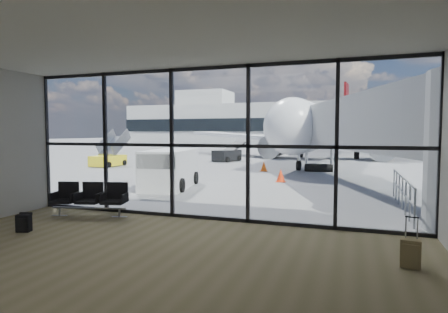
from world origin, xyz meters
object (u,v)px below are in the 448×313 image
Objects in this scene: service_van at (170,168)px; mobile_stairs at (109,159)px; suitcase at (411,253)px; belt_loader at (228,155)px; seating_row at (91,197)px; backpack at (24,223)px; airliner at (329,129)px.

mobile_stairs is (-9.69, 8.64, -0.36)m from service_van.
belt_loader reaches higher than suitcase.
seating_row is at bearing -96.63° from service_van.
service_van reaches higher than seating_row.
backpack is 0.01× the size of airliner.
backpack is at bearing -100.16° from service_van.
backpack is at bearing -168.17° from suitcase.
service_van is at bearing 79.90° from seating_row.
seating_row is 0.72× the size of mobile_stairs.
mobile_stairs is (-10.09, 14.70, -0.03)m from seating_row.
seating_row is at bearing -95.40° from airliner.
airliner is at bearing 105.33° from suitcase.
backpack is 0.12× the size of service_van.
airliner is at bearing 63.36° from backpack.
backpack is (-0.36, -2.18, -0.33)m from seating_row.
service_van is at bearing -65.74° from belt_loader.
service_van reaches higher than backpack.
service_van is 12.99m from mobile_stairs.
airliner is 22.01m from mobile_stairs.
suitcase is 32.27m from airliner.
mobile_stairs is at bearing 103.30° from backpack.
seating_row is at bearing 63.88° from backpack.
suitcase is 12.06m from service_van.
service_van is at bearing 148.70° from suitcase.
seating_row is 22.43m from belt_loader.
suitcase is 26.71m from belt_loader.
airliner reaches higher than mobile_stairs.
mobile_stairs is at bearing 110.59° from seating_row.
seating_row is at bearing -55.06° from mobile_stairs.
service_van is (-9.15, 7.83, 0.62)m from suitcase.
belt_loader is (-2.57, 16.18, -0.33)m from service_van.
belt_loader is at bearing -131.53° from airliner.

